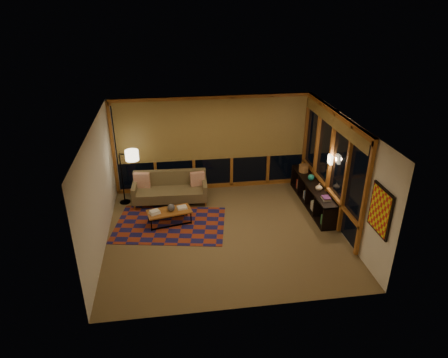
{
  "coord_description": "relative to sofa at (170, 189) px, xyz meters",
  "views": [
    {
      "loc": [
        -1.15,
        -7.93,
        5.26
      ],
      "look_at": [
        0.03,
        0.38,
        1.24
      ],
      "focal_mm": 32.0,
      "sensor_mm": 36.0,
      "label": 1
    }
  ],
  "objects": [
    {
      "name": "wall_art",
      "position": [
        3.95,
        -3.55,
        1.05
      ],
      "size": [
        0.06,
        0.74,
        0.94
      ],
      "primitive_type": null,
      "color": "red",
      "rests_on": "walls"
    },
    {
      "name": "ceiling",
      "position": [
        1.24,
        -1.7,
        2.3
      ],
      "size": [
        5.5,
        5.0,
        0.01
      ],
      "primitive_type": "cube",
      "color": "beige",
      "rests_on": "walls"
    },
    {
      "name": "wall_sconce",
      "position": [
        3.86,
        -1.25,
        1.15
      ],
      "size": [
        0.12,
        0.18,
        0.22
      ],
      "primitive_type": null,
      "color": "beige",
      "rests_on": "walls"
    },
    {
      "name": "coffee_table",
      "position": [
        -0.04,
        -1.09,
        -0.22
      ],
      "size": [
        1.14,
        0.69,
        0.35
      ],
      "primitive_type": null,
      "rotation": [
        0.0,
        0.0,
        0.2
      ],
      "color": "#AC6A27",
      "rests_on": "floor"
    },
    {
      "name": "vase",
      "position": [
        3.73,
        -1.08,
        0.33
      ],
      "size": [
        0.22,
        0.22,
        0.19
      ],
      "primitive_type": "imported",
      "rotation": [
        0.0,
        0.0,
        -0.27
      ],
      "color": "tan",
      "rests_on": "bookshelf"
    },
    {
      "name": "pillow_right",
      "position": [
        0.75,
        0.1,
        0.19
      ],
      "size": [
        0.4,
        0.17,
        0.39
      ],
      "primitive_type": null,
      "rotation": [
        0.0,
        0.0,
        0.12
      ],
      "color": "#AF361A",
      "rests_on": "sofa"
    },
    {
      "name": "bookshelf",
      "position": [
        3.73,
        -0.7,
        -0.08
      ],
      "size": [
        0.4,
        2.56,
        0.64
      ],
      "primitive_type": null,
      "color": "black",
      "rests_on": "floor"
    },
    {
      "name": "window_wall_back",
      "position": [
        1.24,
        0.73,
        0.95
      ],
      "size": [
        5.3,
        0.16,
        2.6
      ],
      "primitive_type": null,
      "color": "#AC6A27",
      "rests_on": "walls"
    },
    {
      "name": "ceramic_pot",
      "position": [
        0.01,
        -1.1,
        0.05
      ],
      "size": [
        0.19,
        0.19,
        0.18
      ],
      "primitive_type": "sphere",
      "rotation": [
        0.0,
        0.0,
        0.01
      ],
      "color": "black",
      "rests_on": "coffee_table"
    },
    {
      "name": "shelf_book_stack",
      "position": [
        3.73,
        -1.57,
        0.27
      ],
      "size": [
        0.22,
        0.26,
        0.07
      ],
      "primitive_type": null,
      "rotation": [
        0.0,
        0.0,
        0.28
      ],
      "color": "silver",
      "rests_on": "bookshelf"
    },
    {
      "name": "walls",
      "position": [
        1.24,
        -1.7,
        0.95
      ],
      "size": [
        5.51,
        5.01,
        2.7
      ],
      "color": "silver",
      "rests_on": "floor"
    },
    {
      "name": "book_stack_b",
      "position": [
        0.27,
        -1.01,
        -0.02
      ],
      "size": [
        0.3,
        0.26,
        0.05
      ],
      "primitive_type": null,
      "rotation": [
        0.0,
        0.0,
        0.21
      ],
      "color": "silver",
      "rests_on": "coffee_table"
    },
    {
      "name": "book_stack_a",
      "position": [
        -0.39,
        -1.17,
        -0.01
      ],
      "size": [
        0.29,
        0.27,
        0.07
      ],
      "primitive_type": null,
      "rotation": [
        0.0,
        0.0,
        0.43
      ],
      "color": "silver",
      "rests_on": "coffee_table"
    },
    {
      "name": "floor",
      "position": [
        1.24,
        -1.7,
        -0.4
      ],
      "size": [
        5.5,
        5.0,
        0.01
      ],
      "primitive_type": "cube",
      "color": "olive",
      "rests_on": "ground"
    },
    {
      "name": "sofa",
      "position": [
        0.0,
        0.0,
        0.0
      ],
      "size": [
        1.99,
        0.88,
        0.8
      ],
      "primitive_type": null,
      "rotation": [
        0.0,
        0.0,
        -0.05
      ],
      "color": "brown",
      "rests_on": "floor"
    },
    {
      "name": "pillow_left",
      "position": [
        -0.73,
        0.21,
        0.21
      ],
      "size": [
        0.43,
        0.2,
        0.42
      ],
      "primitive_type": null,
      "rotation": [
        0.0,
        0.0,
        -0.15
      ],
      "color": "#AF361A",
      "rests_on": "sofa"
    },
    {
      "name": "basket",
      "position": [
        3.71,
        0.08,
        0.34
      ],
      "size": [
        0.29,
        0.29,
        0.2
      ],
      "primitive_type": "cylinder",
      "rotation": [
        0.0,
        0.0,
        0.09
      ],
      "color": "olive",
      "rests_on": "bookshelf"
    },
    {
      "name": "teal_bowl",
      "position": [
        3.73,
        -0.48,
        0.32
      ],
      "size": [
        0.18,
        0.18,
        0.17
      ],
      "primitive_type": "sphere",
      "rotation": [
        0.0,
        0.0,
        -0.05
      ],
      "color": "#197E6F",
      "rests_on": "bookshelf"
    },
    {
      "name": "window_wall_right",
      "position": [
        3.92,
        -1.1,
        0.95
      ],
      "size": [
        0.16,
        3.7,
        2.6
      ],
      "primitive_type": null,
      "color": "#AC6A27",
      "rests_on": "walls"
    },
    {
      "name": "floor_lamp",
      "position": [
        -1.23,
        0.16,
        0.38
      ],
      "size": [
        0.61,
        0.52,
        1.56
      ],
      "primitive_type": null,
      "rotation": [
        0.0,
        0.0,
        -0.42
      ],
      "color": "black",
      "rests_on": "floor"
    },
    {
      "name": "area_rug",
      "position": [
        -0.04,
        -1.16,
        -0.39
      ],
      "size": [
        2.92,
        2.21,
        0.01
      ],
      "primitive_type": "cube",
      "rotation": [
        0.0,
        0.0,
        -0.18
      ],
      "color": "maroon",
      "rests_on": "floor"
    }
  ]
}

